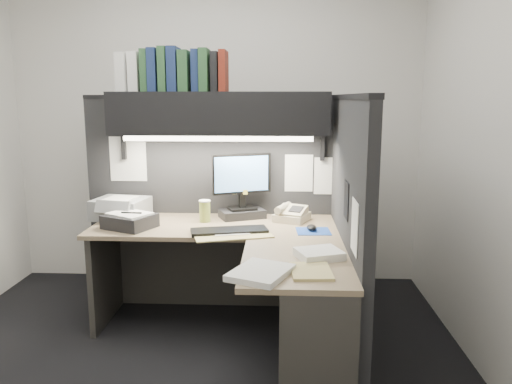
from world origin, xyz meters
TOP-DOWN VIEW (x-y plane):
  - floor at (0.00, 0.00)m, footprint 3.50×3.50m
  - wall_back at (0.00, 1.50)m, footprint 3.50×0.04m
  - wall_front at (0.00, -1.50)m, footprint 3.50×0.04m
  - wall_right at (1.75, 0.00)m, footprint 0.04×3.00m
  - partition_back at (0.03, 0.93)m, footprint 1.90×0.06m
  - partition_right at (0.98, 0.18)m, footprint 0.06×1.50m
  - desk at (0.43, -0.00)m, footprint 1.70×1.53m
  - overhead_shelf at (0.12, 0.75)m, footprint 1.55×0.34m
  - task_light_tube at (0.12, 0.61)m, footprint 1.32×0.04m
  - monitor at (0.28, 0.77)m, footprint 0.42×0.30m
  - keyboard at (0.23, 0.35)m, footprint 0.53×0.28m
  - mousepad at (0.78, 0.41)m, footprint 0.23×0.21m
  - mouse at (0.77, 0.42)m, footprint 0.07×0.11m
  - telephone at (0.65, 0.70)m, footprint 0.29×0.29m
  - coffee_cup at (0.02, 0.64)m, footprint 0.10×0.10m
  - printer at (-0.62, 0.72)m, footprint 0.42×0.37m
  - notebook_stack at (-0.47, 0.45)m, footprint 0.39×0.37m
  - open_folder at (0.24, 0.32)m, footprint 0.57×0.46m
  - paper_stack_a at (0.78, -0.15)m, footprint 0.29×0.27m
  - paper_stack_b at (0.46, -0.45)m, footprint 0.36×0.39m
  - manila_stack at (0.72, -0.39)m, footprint 0.22×0.27m
  - binder_row at (-0.20, 0.74)m, footprint 0.77×0.26m
  - pinned_papers at (0.42, 0.56)m, footprint 1.76×1.31m

SIDE VIEW (x-z plane):
  - floor at x=0.00m, z-range 0.00..0.00m
  - desk at x=0.43m, z-range 0.08..0.81m
  - mousepad at x=0.78m, z-range 0.73..0.73m
  - open_folder at x=0.24m, z-range 0.73..0.74m
  - manila_stack at x=0.72m, z-range 0.73..0.74m
  - keyboard at x=0.23m, z-range 0.73..0.75m
  - paper_stack_b at x=0.46m, z-range 0.73..0.76m
  - paper_stack_a at x=0.78m, z-range 0.73..0.78m
  - mouse at x=0.77m, z-range 0.73..0.77m
  - telephone at x=0.65m, z-range 0.73..0.82m
  - notebook_stack at x=-0.47m, z-range 0.73..0.82m
  - partition_back at x=0.03m, z-range 0.00..1.60m
  - partition_right at x=0.98m, z-range 0.00..1.60m
  - printer at x=-0.62m, z-range 0.73..0.88m
  - coffee_cup at x=0.02m, z-range 0.73..0.88m
  - monitor at x=0.28m, z-range 0.68..1.16m
  - pinned_papers at x=0.42m, z-range 0.80..1.31m
  - task_light_tube at x=0.12m, z-range 1.31..1.35m
  - wall_back at x=0.00m, z-range 0.00..2.70m
  - wall_front at x=0.00m, z-range 0.00..2.70m
  - wall_right at x=1.75m, z-range 0.00..2.70m
  - overhead_shelf at x=0.12m, z-range 1.35..1.65m
  - binder_row at x=-0.20m, z-range 1.64..1.95m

